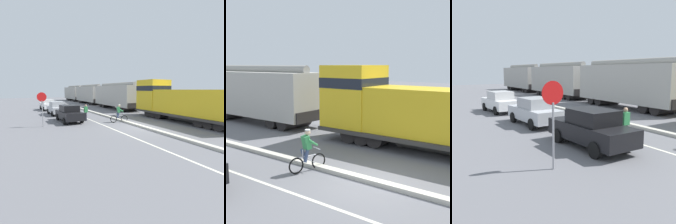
# 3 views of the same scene
# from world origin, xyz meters

# --- Properties ---
(ground_plane) EXTENTS (120.00, 120.00, 0.00)m
(ground_plane) POSITION_xyz_m (0.00, 0.00, 0.00)
(ground_plane) COLOR slate
(median_curb) EXTENTS (0.36, 36.00, 0.16)m
(median_curb) POSITION_xyz_m (0.00, 6.00, 0.08)
(median_curb) COLOR beige
(median_curb) RESTS_ON ground
(locomotive) EXTENTS (3.10, 11.61, 4.20)m
(locomotive) POSITION_xyz_m (5.21, 0.79, 1.80)
(locomotive) COLOR gold
(locomotive) RESTS_ON ground
(hopper_car_lead) EXTENTS (2.90, 10.60, 4.18)m
(hopper_car_lead) POSITION_xyz_m (5.21, 12.94, 2.08)
(hopper_car_lead) COLOR #A9A79F
(hopper_car_lead) RESTS_ON ground
(cyclist) EXTENTS (1.67, 0.60, 1.71)m
(cyclist) POSITION_xyz_m (-0.52, 2.64, 0.82)
(cyclist) COLOR black
(cyclist) RESTS_ON ground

